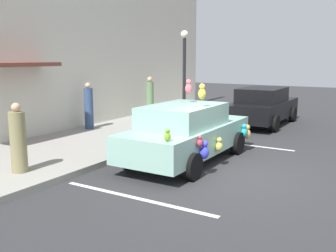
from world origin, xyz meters
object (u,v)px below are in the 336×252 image
at_px(pedestrian_near_shopfront, 18,141).
at_px(pedestrian_walking_past, 150,99).
at_px(street_lamp_post, 184,68).
at_px(pedestrian_by_lamp, 89,107).
at_px(plush_covered_car, 186,132).
at_px(parked_sedan_behind, 263,106).
at_px(teddy_bear_on_sidewalk, 139,130).

distance_m(pedestrian_near_shopfront, pedestrian_walking_past, 8.28).
relative_size(street_lamp_post, pedestrian_by_lamp, 2.09).
xyz_separation_m(street_lamp_post, pedestrian_near_shopfront, (-6.88, 0.54, -1.47)).
distance_m(plush_covered_car, parked_sedan_behind, 6.61).
height_order(teddy_bear_on_sidewalk, street_lamp_post, street_lamp_post).
distance_m(teddy_bear_on_sidewalk, pedestrian_by_lamp, 2.60).
bearing_deg(pedestrian_by_lamp, parked_sedan_behind, -45.18).
relative_size(parked_sedan_behind, pedestrian_near_shopfront, 2.79).
height_order(teddy_bear_on_sidewalk, pedestrian_walking_past, pedestrian_walking_past).
bearing_deg(parked_sedan_behind, pedestrian_near_shopfront, 165.18).
relative_size(plush_covered_car, pedestrian_near_shopfront, 2.81).
xyz_separation_m(plush_covered_car, pedestrian_near_shopfront, (-3.27, 2.60, 0.09)).
height_order(parked_sedan_behind, pedestrian_by_lamp, pedestrian_by_lamp).
distance_m(parked_sedan_behind, pedestrian_walking_past, 4.76).
bearing_deg(parked_sedan_behind, teddy_bear_on_sidewalk, 154.99).
bearing_deg(pedestrian_near_shopfront, pedestrian_walking_past, 12.50).
bearing_deg(teddy_bear_on_sidewalk, pedestrian_walking_past, 28.72).
bearing_deg(pedestrian_by_lamp, pedestrian_near_shopfront, -154.08).
xyz_separation_m(plush_covered_car, parked_sedan_behind, (6.61, -0.02, -0.01)).
bearing_deg(plush_covered_car, teddy_bear_on_sidewalk, 62.19).
relative_size(pedestrian_walking_past, pedestrian_by_lamp, 1.06).
bearing_deg(pedestrian_walking_past, pedestrian_by_lamp, 169.38).
relative_size(plush_covered_car, pedestrian_walking_past, 2.50).
height_order(teddy_bear_on_sidewalk, pedestrian_by_lamp, pedestrian_by_lamp).
height_order(street_lamp_post, pedestrian_by_lamp, street_lamp_post).
bearing_deg(pedestrian_walking_past, street_lamp_post, -117.35).
bearing_deg(teddy_bear_on_sidewalk, parked_sedan_behind, -25.01).
bearing_deg(pedestrian_by_lamp, teddy_bear_on_sidewalk, -97.77).
bearing_deg(street_lamp_post, plush_covered_car, -150.31).
bearing_deg(pedestrian_walking_past, teddy_bear_on_sidewalk, -151.28).
distance_m(pedestrian_walking_past, pedestrian_by_lamp, 3.23).
height_order(plush_covered_car, teddy_bear_on_sidewalk, plush_covered_car).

